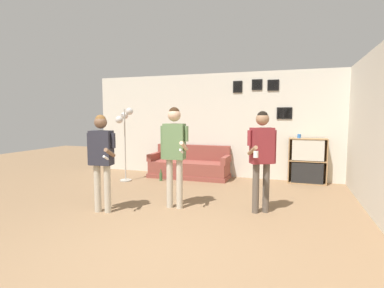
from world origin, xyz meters
TOP-DOWN VIEW (x-y plane):
  - ground_plane at (0.00, 0.00)m, footprint 20.00×20.00m
  - wall_back at (0.01, 4.80)m, footprint 7.81×0.08m
  - wall_right at (2.74, 2.39)m, footprint 0.06×7.17m
  - couch at (-1.03, 4.38)m, footprint 2.07×0.80m
  - bookshelf at (1.84, 4.58)m, footprint 0.86×0.30m
  - floor_lamp at (-2.38, 3.45)m, footprint 0.39×0.42m
  - person_player_foreground_left at (-1.48, 1.23)m, footprint 0.53×0.43m
  - person_player_foreground_center at (-0.43, 1.83)m, footprint 0.51×0.46m
  - person_watcher_holding_cup at (1.02, 2.05)m, footprint 0.45×0.56m
  - bottle_on_floor at (-1.56, 3.75)m, footprint 0.07×0.07m
  - drinking_cup at (1.64, 4.58)m, footprint 0.08×0.08m

SIDE VIEW (x-z plane):
  - ground_plane at x=0.00m, z-range 0.00..0.00m
  - bottle_on_floor at x=-1.56m, z-range -0.03..0.25m
  - couch at x=-1.03m, z-range -0.13..0.69m
  - bookshelf at x=1.84m, z-range 0.00..1.07m
  - person_player_foreground_left at x=-1.48m, z-range 0.18..1.80m
  - person_watcher_holding_cup at x=1.02m, z-range 0.19..1.87m
  - person_player_foreground_center at x=-0.43m, z-range 0.21..1.96m
  - drinking_cup at x=1.64m, z-range 1.07..1.17m
  - wall_right at x=2.74m, z-range 0.00..2.70m
  - wall_back at x=0.01m, z-range 0.00..2.70m
  - floor_lamp at x=-2.38m, z-range 0.48..2.27m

